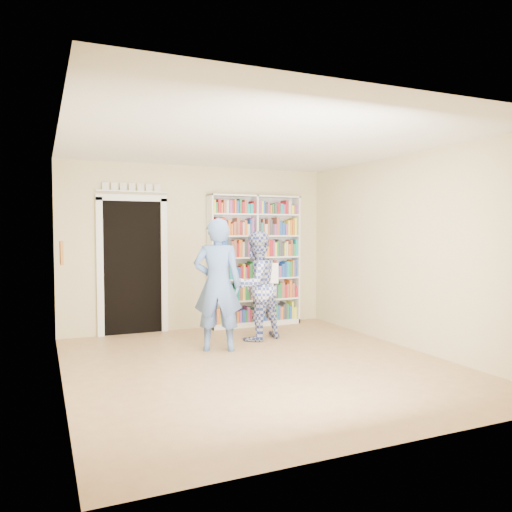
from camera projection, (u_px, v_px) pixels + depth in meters
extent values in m
plane|color=#9E704C|center=(260.00, 365.00, 6.10)|extent=(5.00, 5.00, 0.00)
plane|color=white|center=(260.00, 142.00, 5.95)|extent=(5.00, 5.00, 0.00)
plane|color=beige|center=(199.00, 248.00, 8.31)|extent=(4.50, 0.00, 4.50)
plane|color=beige|center=(60.00, 259.00, 5.13)|extent=(0.00, 5.00, 5.00)
plane|color=beige|center=(408.00, 251.00, 6.92)|extent=(0.00, 5.00, 5.00)
cube|color=white|center=(254.00, 261.00, 8.55)|extent=(1.62, 0.30, 2.23)
cube|color=white|center=(254.00, 261.00, 8.55)|extent=(0.03, 0.30, 2.23)
cube|color=black|center=(133.00, 268.00, 7.88)|extent=(0.90, 0.03, 2.10)
cube|color=white|center=(100.00, 269.00, 7.67)|extent=(0.10, 0.06, 2.20)
cube|color=white|center=(164.00, 267.00, 8.06)|extent=(0.10, 0.06, 2.20)
cube|color=white|center=(132.00, 198.00, 7.81)|extent=(1.10, 0.06, 0.10)
cube|color=white|center=(132.00, 191.00, 7.79)|extent=(1.10, 0.08, 0.02)
cube|color=maroon|center=(62.00, 253.00, 5.32)|extent=(0.03, 0.25, 0.25)
imported|color=#5273B6|center=(218.00, 285.00, 6.76)|extent=(0.78, 0.66, 1.80)
imported|color=#303F94|center=(256.00, 286.00, 7.45)|extent=(0.95, 0.84, 1.63)
cube|color=white|center=(271.00, 273.00, 7.34)|extent=(0.21, 0.05, 0.30)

